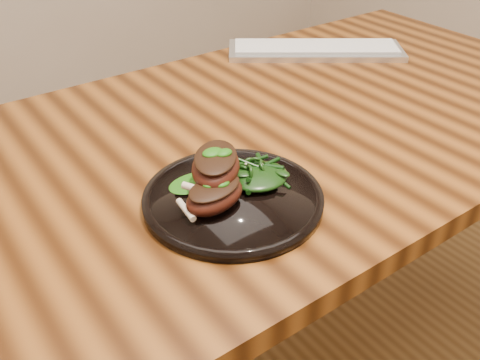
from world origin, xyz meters
name	(u,v)px	position (x,y,z in m)	size (l,w,h in m)	color
desk	(259,163)	(0.00, 0.00, 0.67)	(1.60, 0.80, 0.75)	#341806
plate	(233,198)	(-0.19, -0.17, 0.76)	(0.28, 0.28, 0.02)	black
lamb_chop_front	(214,194)	(-0.23, -0.18, 0.79)	(0.11, 0.09, 0.05)	#3B130B
lamb_chop_back	(216,165)	(-0.20, -0.15, 0.81)	(0.13, 0.13, 0.05)	#3B130B
herb_smear	(193,183)	(-0.22, -0.11, 0.77)	(0.08, 0.05, 0.01)	#104A07
greens_heap	(259,173)	(-0.13, -0.17, 0.78)	(0.10, 0.09, 0.04)	black
keyboard	(316,50)	(0.36, 0.23, 0.76)	(0.44, 0.37, 0.02)	silver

